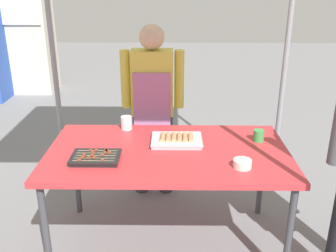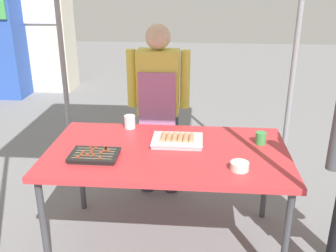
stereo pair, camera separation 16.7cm
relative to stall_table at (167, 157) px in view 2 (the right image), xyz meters
The scene contains 10 objects.
ground_plane 0.70m from the stall_table, ahead, with size 18.00×18.00×0.00m, color slate.
stall_table is the anchor object (origin of this frame).
tray_grilled_sausages 0.15m from the stall_table, 63.09° to the left, with size 0.35×0.26×0.06m.
tray_meat_skewers 0.48m from the stall_table, 160.58° to the right, with size 0.31×0.22×0.04m.
condiment_bowl 0.52m from the stall_table, 28.67° to the right, with size 0.11×0.11×0.05m, color silver.
drink_cup_near_edge 0.66m from the stall_table, 13.45° to the left, with size 0.07×0.07×0.08m, color #3F994C.
drink_cup_by_wok 0.49m from the stall_table, 130.84° to the left, with size 0.08×0.08×0.10m, color white.
vendor_woman 0.76m from the stall_table, 100.60° to the left, with size 0.52×0.22×1.48m.
neighbor_stall_left 4.64m from the stall_table, 129.26° to the left, with size 0.72×0.76×1.77m.
neighbor_stall_right 4.63m from the stall_table, 120.51° to the left, with size 0.79×0.61×1.63m.
Camera 2 is at (0.20, -2.31, 1.83)m, focal length 41.08 mm.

